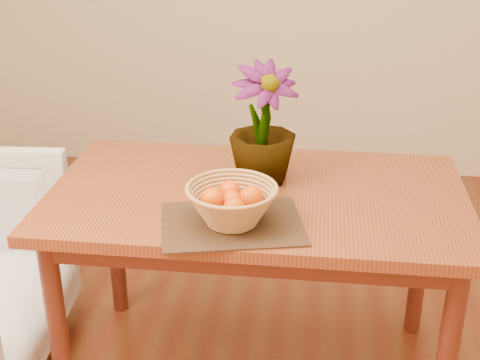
# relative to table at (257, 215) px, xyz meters

# --- Properties ---
(table) EXTENTS (1.40, 0.80, 0.75)m
(table) POSITION_rel_table_xyz_m (0.00, 0.00, 0.00)
(table) COLOR maroon
(table) RESTS_ON floor
(placemat) EXTENTS (0.49, 0.41, 0.01)m
(placemat) POSITION_rel_table_xyz_m (-0.05, -0.24, 0.09)
(placemat) COLOR #3B2415
(placemat) RESTS_ON table
(wicker_basket) EXTENTS (0.28, 0.28, 0.11)m
(wicker_basket) POSITION_rel_table_xyz_m (-0.05, -0.24, 0.15)
(wicker_basket) COLOR #B5814B
(wicker_basket) RESTS_ON placemat
(orange_pile) EXTENTS (0.19, 0.18, 0.07)m
(orange_pile) POSITION_rel_table_xyz_m (-0.05, -0.24, 0.18)
(orange_pile) COLOR #CF4003
(orange_pile) RESTS_ON wicker_basket
(potted_plant) EXTENTS (0.30, 0.30, 0.41)m
(potted_plant) POSITION_rel_table_xyz_m (0.01, 0.10, 0.29)
(potted_plant) COLOR #134213
(potted_plant) RESTS_ON table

